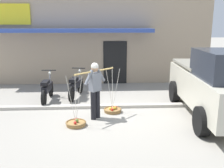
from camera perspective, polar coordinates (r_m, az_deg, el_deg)
name	(u,v)px	position (r m, az deg, el deg)	size (l,w,h in m)	color
ground_plane	(105,115)	(8.02, -1.59, -6.94)	(90.00, 90.00, 0.00)	gray
sidewalk_curb	(104,106)	(8.66, -1.72, -5.02)	(20.00, 0.24, 0.10)	#AEA89C
fruit_vendor	(95,87)	(7.45, -3.82, -0.69)	(1.12, 1.10, 1.70)	black
fruit_basket_left_side	(76,123)	(7.25, -8.12, -8.68)	(0.58, 0.58, 1.45)	#9E7542
fruit_basket_right_side	(113,110)	(8.23, 0.15, -5.80)	(0.58, 0.58, 1.45)	#9E7542
motorcycle_nearest_shop	(47,89)	(9.58, -14.39, -1.13)	(0.54, 1.82, 1.09)	black
motorcycle_second_in_row	(76,86)	(9.84, -8.15, -0.46)	(0.57, 1.80, 1.09)	black
parked_truck	(220,84)	(8.22, 23.20, -0.04)	(2.37, 4.80, 2.10)	beige
storefront_building	(77,36)	(14.40, -7.88, 10.55)	(13.00, 6.00, 4.20)	tan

